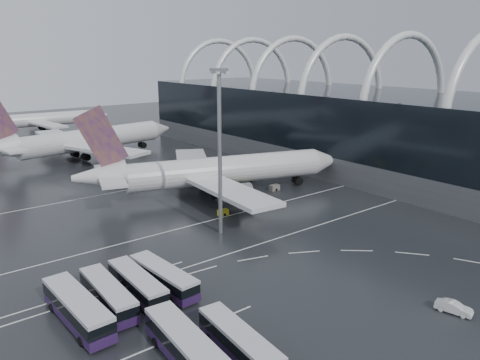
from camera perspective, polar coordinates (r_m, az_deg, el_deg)
ground at (r=75.98m, az=-0.54°, el=-7.97°), size 420.00×420.00×0.00m
terminal at (r=129.80m, az=15.99°, el=6.22°), size 42.00×160.00×34.90m
lane_marking_near at (r=74.53m, az=0.40°, el=-8.44°), size 120.00×0.25×0.01m
lane_marking_mid at (r=85.12m, az=-5.49°, el=-5.42°), size 120.00×0.25×0.01m
lane_marking_far at (r=108.65m, az=-13.50°, el=-1.17°), size 120.00×0.25×0.01m
bus_bay_line_south at (r=52.85m, az=-11.30°, el=-19.62°), size 28.00×0.25×0.01m
bus_bay_line_north at (r=65.65m, az=-17.84°, el=-12.69°), size 28.00×0.25×0.01m
airliner_main at (r=101.19m, az=-3.28°, el=1.02°), size 59.02×51.10×20.36m
airliner_gate_b at (r=143.27m, az=-18.65°, el=4.54°), size 60.64×53.98×21.07m
airliner_gate_c at (r=201.05m, az=-22.85°, el=6.78°), size 49.45×45.47×17.61m
bus_row_near_a at (r=58.16m, az=-19.21°, el=-14.56°), size 3.70×13.95×3.41m
bus_row_near_b at (r=60.44m, az=-15.80°, el=-13.27°), size 3.30×12.54×3.07m
bus_row_near_c at (r=62.04m, az=-12.42°, el=-12.28°), size 3.12×12.30×3.01m
bus_row_near_d at (r=63.11m, az=-9.32°, el=-11.59°), size 3.66×12.62×3.07m
bus_row_far_b at (r=49.31m, az=-6.50°, el=-19.64°), size 4.05×13.82×3.36m
bus_row_far_c at (r=50.07m, az=-0.08°, el=-19.20°), size 3.69×12.33×2.99m
van_curve_c at (r=63.00m, az=24.61°, el=-13.94°), size 2.53×4.46×1.39m
floodlight_mast at (r=76.39m, az=-2.50°, el=5.76°), size 2.12×2.12×27.63m
gse_cart_belly_a at (r=100.38m, az=0.66°, el=-1.70°), size 2.51×1.48×1.37m
gse_cart_belly_b at (r=112.42m, az=1.08°, el=0.13°), size 2.25×1.33×1.23m
gse_cart_belly_c at (r=89.43m, az=-2.08°, el=-3.96°), size 1.98×1.17×1.08m
gse_cart_belly_d at (r=105.55m, az=4.22°, el=-0.92°), size 2.25×1.33×1.23m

